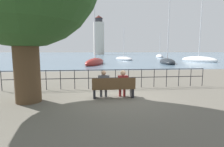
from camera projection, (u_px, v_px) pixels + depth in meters
The scene contains 13 objects.
ground_plane at pixel (113, 97), 7.73m from camera, with size 1000.00×1000.00×0.00m, color #605B51.
harbor_water at pixel (92, 53), 165.87m from camera, with size 600.00×300.00×0.01m.
park_bench at pixel (114, 88), 7.61m from camera, with size 1.88×0.45×0.90m.
seated_person_left at pixel (104, 83), 7.60m from camera, with size 0.48×0.35×1.21m.
seated_person_right at pixel (123, 82), 7.71m from camera, with size 0.44×0.35×1.21m.
promenade_railing at pixel (109, 76), 9.57m from camera, with size 11.12×0.04×1.05m.
sailboat_0 at pixel (25, 58), 41.27m from camera, with size 3.77×7.57×10.75m.
sailboat_1 at pixel (95, 62), 26.46m from camera, with size 4.07×7.75×10.91m.
sailboat_2 at pixel (199, 60), 34.05m from camera, with size 4.55×7.78×12.83m.
sailboat_3 at pixel (124, 59), 40.41m from camera, with size 4.18×7.61×7.52m.
sailboat_4 at pixel (167, 62), 28.90m from camera, with size 4.12×7.74×12.03m.
sailboat_5 at pixel (159, 56), 56.16m from camera, with size 2.93×6.15×8.23m.
harbor_lighthouse at pixel (99, 36), 101.46m from camera, with size 6.18×6.18×22.40m.
Camera 1 is at (-0.96, -7.47, 2.05)m, focal length 28.00 mm.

